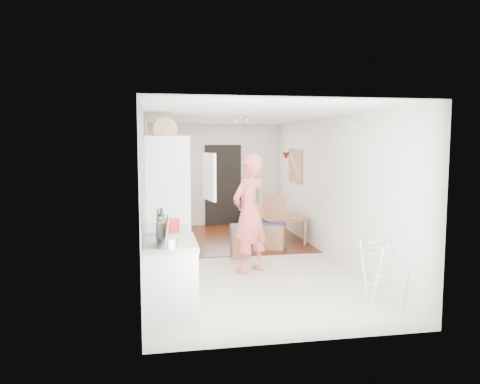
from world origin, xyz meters
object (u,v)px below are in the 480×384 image
object	(u,v)px
dining_chair	(273,222)
drying_rack	(385,274)
dining_table	(273,229)
person	(250,203)
stool	(240,246)

from	to	relation	value
dining_chair	drying_rack	xyz separation A→B (m)	(0.60, -3.34, -0.11)
dining_table	dining_chair	xyz separation A→B (m)	(-0.20, -0.79, 0.27)
person	dining_table	distance (m)	2.66
person	dining_table	world-z (taller)	person
person	drying_rack	xyz separation A→B (m)	(1.37, -1.81, -0.70)
drying_rack	person	bearing A→B (deg)	107.56
stool	person	bearing A→B (deg)	-91.26
drying_rack	dining_table	bearing A→B (deg)	75.74
person	dining_chair	xyz separation A→B (m)	(0.78, 1.54, -0.59)
stool	drying_rack	bearing A→B (deg)	-64.13
dining_chair	drying_rack	world-z (taller)	dining_chair
dining_table	drying_rack	xyz separation A→B (m)	(0.39, -4.13, 0.16)
dining_table	stool	xyz separation A→B (m)	(-0.96, -1.34, -0.03)
person	dining_table	size ratio (longest dim) A/B	1.58
dining_chair	stool	xyz separation A→B (m)	(-0.75, -0.55, -0.31)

